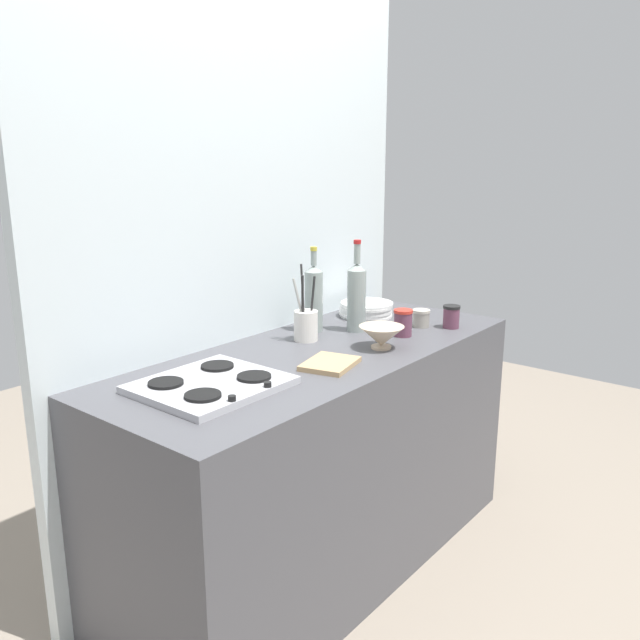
% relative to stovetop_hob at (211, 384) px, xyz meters
% --- Properties ---
extents(ground_plane, '(6.00, 6.00, 0.00)m').
position_rel_stovetop_hob_xyz_m(ground_plane, '(0.54, -0.01, -0.91)').
color(ground_plane, gray).
rests_on(ground_plane, ground).
extents(counter_block, '(1.80, 0.70, 0.90)m').
position_rel_stovetop_hob_xyz_m(counter_block, '(0.54, -0.01, -0.46)').
color(counter_block, '#4C4C51').
rests_on(counter_block, ground).
extents(backsplash_panel, '(1.90, 0.06, 2.39)m').
position_rel_stovetop_hob_xyz_m(backsplash_panel, '(0.54, 0.37, 0.28)').
color(backsplash_panel, silver).
rests_on(backsplash_panel, ground).
extents(stovetop_hob, '(0.43, 0.38, 0.04)m').
position_rel_stovetop_hob_xyz_m(stovetop_hob, '(0.00, 0.00, 0.00)').
color(stovetop_hob, '#B2B2B7').
rests_on(stovetop_hob, counter_block).
extents(plate_stack, '(0.25, 0.25, 0.06)m').
position_rel_stovetop_hob_xyz_m(plate_stack, '(1.09, 0.17, 0.02)').
color(plate_stack, white).
rests_on(plate_stack, counter_block).
extents(wine_bottle_leftmost, '(0.08, 0.08, 0.38)m').
position_rel_stovetop_hob_xyz_m(wine_bottle_leftmost, '(0.86, 0.05, 0.14)').
color(wine_bottle_leftmost, gray).
rests_on(wine_bottle_leftmost, counter_block).
extents(wine_bottle_mid_left, '(0.08, 0.08, 0.36)m').
position_rel_stovetop_hob_xyz_m(wine_bottle_mid_left, '(0.74, 0.19, 0.13)').
color(wine_bottle_mid_left, gray).
rests_on(wine_bottle_mid_left, counter_block).
extents(mixing_bowl, '(0.17, 0.17, 0.09)m').
position_rel_stovetop_hob_xyz_m(mixing_bowl, '(0.71, -0.17, 0.03)').
color(mixing_bowl, beige).
rests_on(mixing_bowl, counter_block).
extents(utensil_crock, '(0.10, 0.10, 0.31)m').
position_rel_stovetop_hob_xyz_m(utensil_crock, '(0.61, 0.12, 0.05)').
color(utensil_crock, silver).
rests_on(utensil_crock, counter_block).
extents(condiment_jar_front, '(0.08, 0.08, 0.08)m').
position_rel_stovetop_hob_xyz_m(condiment_jar_front, '(1.09, -0.13, 0.02)').
color(condiment_jar_front, '#9E998C').
rests_on(condiment_jar_front, counter_block).
extents(condiment_jar_rear, '(0.07, 0.07, 0.10)m').
position_rel_stovetop_hob_xyz_m(condiment_jar_rear, '(1.15, -0.24, 0.04)').
color(condiment_jar_rear, '#66384C').
rests_on(condiment_jar_rear, counter_block).
extents(condiment_jar_spare, '(0.08, 0.08, 0.11)m').
position_rel_stovetop_hob_xyz_m(condiment_jar_spare, '(0.91, -0.14, 0.04)').
color(condiment_jar_spare, '#66384C').
rests_on(condiment_jar_spare, counter_block).
extents(cutting_board, '(0.23, 0.20, 0.02)m').
position_rel_stovetop_hob_xyz_m(cutting_board, '(0.41, -0.16, -0.00)').
color(cutting_board, tan).
rests_on(cutting_board, counter_block).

